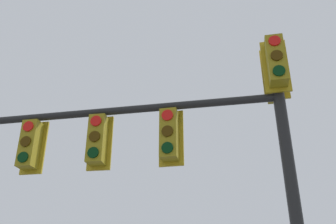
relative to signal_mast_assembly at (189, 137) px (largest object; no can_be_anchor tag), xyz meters
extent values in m
cylinder|color=black|center=(0.71, 1.41, -1.45)|extent=(0.20, 0.20, 5.71)
cylinder|color=black|center=(-0.64, -1.31, 0.61)|extent=(2.84, 5.50, 0.14)
cube|color=olive|center=(0.98, 1.27, 1.16)|extent=(0.40, 0.40, 0.90)
cube|color=#B29319|center=(0.83, 1.35, 1.16)|extent=(0.23, 0.41, 1.04)
cylinder|color=red|center=(1.13, 1.20, 1.46)|extent=(0.12, 0.19, 0.20)
cylinder|color=#3C2703|center=(1.13, 1.20, 1.16)|extent=(0.12, 0.19, 0.20)
cylinder|color=black|center=(1.13, 1.20, 0.86)|extent=(0.12, 0.19, 0.20)
cube|color=olive|center=(0.45, 1.54, 1.16)|extent=(0.40, 0.40, 0.90)
cube|color=#B29319|center=(0.60, 1.47, 1.16)|extent=(0.23, 0.41, 1.04)
cylinder|color=red|center=(0.30, 1.62, 1.46)|extent=(0.12, 0.19, 0.20)
cylinder|color=#3C2703|center=(0.30, 1.62, 1.16)|extent=(0.12, 0.19, 0.20)
cylinder|color=black|center=(0.30, 1.62, 0.86)|extent=(0.12, 0.19, 0.20)
cube|color=olive|center=(-0.14, -0.31, 0.06)|extent=(0.41, 0.41, 0.90)
cube|color=#B29319|center=(-0.29, -0.23, 0.06)|extent=(0.24, 0.41, 1.04)
cylinder|color=red|center=(0.00, -0.39, 0.36)|extent=(0.12, 0.19, 0.20)
cylinder|color=#3C2703|center=(0.00, -0.39, 0.06)|extent=(0.12, 0.19, 0.20)
cylinder|color=black|center=(0.00, -0.39, -0.24)|extent=(0.12, 0.19, 0.20)
cube|color=olive|center=(-0.73, -1.49, 0.06)|extent=(0.40, 0.40, 0.90)
cube|color=#B29319|center=(-0.89, -1.42, 0.06)|extent=(0.22, 0.42, 1.04)
cylinder|color=red|center=(-0.58, -1.56, 0.36)|extent=(0.11, 0.19, 0.20)
cylinder|color=#3C2703|center=(-0.58, -1.56, 0.06)|extent=(0.11, 0.19, 0.20)
cylinder|color=black|center=(-0.58, -1.56, -0.24)|extent=(0.11, 0.19, 0.20)
cube|color=olive|center=(-1.32, -2.67, 0.06)|extent=(0.40, 0.40, 0.90)
cube|color=#B29319|center=(-1.48, -2.59, 0.06)|extent=(0.23, 0.41, 1.04)
cylinder|color=red|center=(-1.18, -2.74, 0.36)|extent=(0.11, 0.19, 0.20)
cylinder|color=#3C2703|center=(-1.18, -2.74, 0.06)|extent=(0.11, 0.19, 0.20)
cylinder|color=black|center=(-1.18, -2.74, -0.24)|extent=(0.11, 0.19, 0.20)
camera|label=1|loc=(5.71, -1.99, -2.41)|focal=40.29mm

